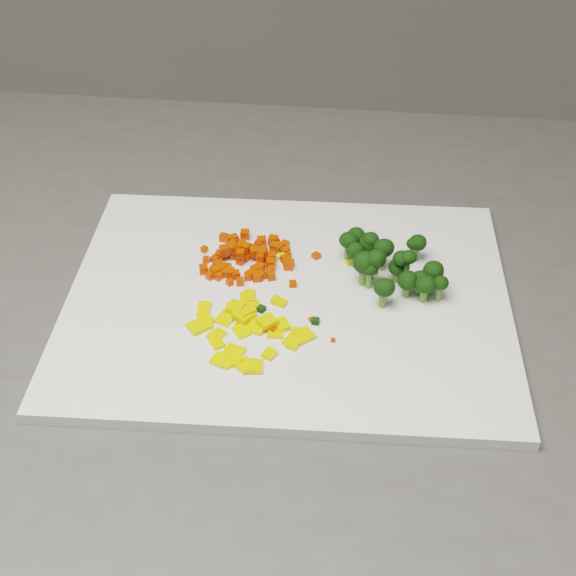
{
  "coord_description": "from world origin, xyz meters",
  "views": [
    {
      "loc": [
        0.26,
        -0.11,
        1.4
      ],
      "look_at": [
        0.24,
        0.46,
        0.92
      ],
      "focal_mm": 50.0,
      "sensor_mm": 36.0,
      "label": 1
    }
  ],
  "objects_px": {
    "counter_block": "(282,547)",
    "pepper_pile": "(249,322)",
    "cutting_board": "(288,301)",
    "broccoli_pile": "(392,258)",
    "carrot_pile": "(245,251)"
  },
  "relations": [
    {
      "from": "counter_block",
      "to": "pepper_pile",
      "type": "height_order",
      "value": "pepper_pile"
    },
    {
      "from": "counter_block",
      "to": "cutting_board",
      "type": "distance_m",
      "value": 0.46
    },
    {
      "from": "counter_block",
      "to": "pepper_pile",
      "type": "relative_size",
      "value": 10.15
    },
    {
      "from": "counter_block",
      "to": "broccoli_pile",
      "type": "height_order",
      "value": "broccoli_pile"
    },
    {
      "from": "carrot_pile",
      "to": "cutting_board",
      "type": "bearing_deg",
      "value": -49.58
    },
    {
      "from": "cutting_board",
      "to": "pepper_pile",
      "type": "xyz_separation_m",
      "value": [
        -0.03,
        -0.05,
        0.01
      ]
    },
    {
      "from": "counter_block",
      "to": "pepper_pile",
      "type": "distance_m",
      "value": 0.47
    },
    {
      "from": "counter_block",
      "to": "broccoli_pile",
      "type": "relative_size",
      "value": 9.81
    },
    {
      "from": "carrot_pile",
      "to": "broccoli_pile",
      "type": "xyz_separation_m",
      "value": [
        0.14,
        -0.02,
        0.01
      ]
    },
    {
      "from": "counter_block",
      "to": "carrot_pile",
      "type": "distance_m",
      "value": 0.48
    },
    {
      "from": "cutting_board",
      "to": "pepper_pile",
      "type": "distance_m",
      "value": 0.06
    },
    {
      "from": "carrot_pile",
      "to": "pepper_pile",
      "type": "height_order",
      "value": "carrot_pile"
    },
    {
      "from": "pepper_pile",
      "to": "carrot_pile",
      "type": "bearing_deg",
      "value": 96.28
    },
    {
      "from": "counter_block",
      "to": "broccoli_pile",
      "type": "bearing_deg",
      "value": 2.42
    },
    {
      "from": "broccoli_pile",
      "to": "pepper_pile",
      "type": "bearing_deg",
      "value": -150.59
    }
  ]
}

